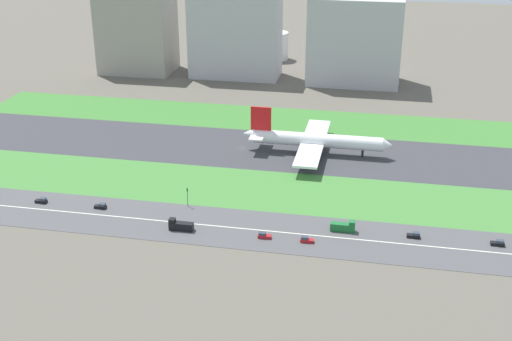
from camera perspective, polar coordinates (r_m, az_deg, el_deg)
The scene contains 20 objects.
ground_plane at distance 302.26m, azimuth -1.14°, elevation 1.89°, with size 800.00×800.00×0.00m, color #5B564C.
runway at distance 302.24m, azimuth -1.14°, elevation 1.90°, with size 280.00×46.00×0.10m, color #38383D.
grass_median_north at distance 339.85m, azimuth 0.33°, elevation 4.42°, with size 280.00×36.00×0.10m, color #3D7A33.
grass_median_south at distance 265.63m, azimuth -3.01°, elevation -1.33°, with size 280.00×36.00×0.10m, color #427F38.
highway at distance 238.05m, azimuth -4.87°, elevation -4.53°, with size 280.00×28.00×0.10m, color #4C4C4F.
highway_centerline at distance 238.03m, azimuth -4.87°, elevation -4.52°, with size 266.00×0.50×0.01m, color silver.
airliner at distance 295.27m, azimuth 4.87°, elevation 2.56°, with size 65.00×56.00×19.70m.
truck_1 at distance 234.38m, azimuth -6.37°, elevation -4.63°, with size 8.40×2.50×4.00m.
car_4 at distance 237.75m, azimuth 19.69°, elevation -5.77°, with size 4.40×1.80×2.00m.
car_3 at distance 254.12m, azimuth -12.91°, elevation -2.95°, with size 4.40×1.80×2.00m.
car_1 at distance 264.07m, azimuth -17.57°, elevation -2.44°, with size 4.40×1.80×2.00m.
car_2 at distance 234.65m, azimuth 13.14°, elevation -5.33°, with size 4.40×1.80×2.00m.
car_0 at distance 228.38m, azimuth 0.67°, elevation -5.50°, with size 4.40×1.80×2.00m.
car_5 at distance 226.56m, azimuth 4.26°, elevation -5.83°, with size 4.40×1.80×2.00m.
truck_0 at distance 234.13m, azimuth 7.35°, elevation -4.72°, with size 8.40×2.50×4.00m.
traffic_light at distance 249.20m, azimuth -5.78°, elevation -2.12°, with size 0.36×0.50×7.20m.
terminal_building at distance 425.52m, azimuth -9.97°, elevation 11.30°, with size 43.01×30.71×46.81m, color #9E998E.
hangar_building at distance 407.67m, azimuth -1.75°, elevation 11.29°, with size 52.54×24.45×49.44m, color #B2B2B7.
office_tower at distance 398.27m, azimuth 8.31°, elevation 10.76°, with size 52.53×30.19×49.47m, color #B2B2B7.
fuel_tank_west at distance 451.09m, azimuth 1.67°, elevation 10.44°, with size 16.41×16.41×17.60m, color silver.
Camera 1 is at (60.24, -274.03, 112.42)m, focal length 47.60 mm.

